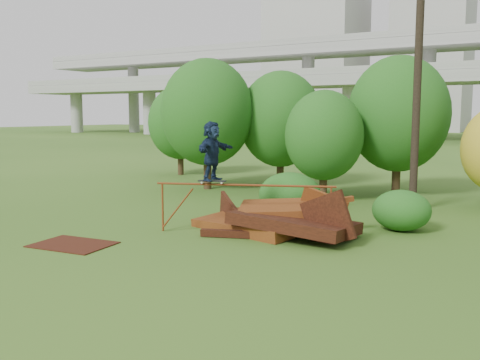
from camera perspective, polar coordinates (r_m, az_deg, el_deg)
The scene contains 16 objects.
ground at distance 14.22m, azimuth -1.41°, elevation -7.48°, with size 240.00×240.00×0.00m, color #2D5116.
scrap_pile at distance 16.17m, azimuth 3.84°, elevation -4.34°, with size 5.48×3.17×1.85m.
grind_rail at distance 15.86m, azimuth 0.50°, elevation -1.40°, with size 5.00×2.07×1.51m.
skateboard at distance 15.98m, azimuth -2.98°, elevation -0.11°, with size 0.86×0.53×0.09m.
skater at distance 15.90m, azimuth -3.00°, elevation 3.12°, with size 1.64×0.52×1.77m, color #132039.
flat_plate at distance 15.44m, azimuth -17.40°, elevation -6.58°, with size 2.10×1.50×0.03m, color #37160B.
tree_0 at distance 25.35m, azimuth -3.54°, elevation 7.22°, with size 4.36×4.36×6.15m.
tree_1 at distance 26.20m, azimuth 4.36°, elevation 6.48°, with size 4.05×4.05×5.64m.
tree_2 at distance 22.26m, azimuth 8.96°, elevation 4.71°, with size 3.23×3.23×4.55m.
tree_3 at distance 24.39m, azimuth 16.54°, elevation 6.76°, with size 4.38×4.38×6.08m.
tree_6 at distance 31.45m, azimuth -6.40°, elevation 6.09°, with size 3.71×3.71×5.19m.
shrub_left at distance 18.83m, azimuth 5.34°, elevation -1.51°, with size 2.22×2.05×1.54m, color #1C4F15.
shrub_right at distance 17.12m, azimuth 16.84°, elevation -3.12°, with size 1.78×1.63×1.26m, color #1C4F15.
utility_pole at distance 20.43m, azimuth 18.41°, elevation 10.13°, with size 1.40×0.28×9.42m.
building_left at distance 116.70m, azimuth 8.18°, elevation 13.89°, with size 18.00×16.00×35.00m, color #9E9E99.
building_right at distance 116.46m, azimuth 19.78°, elevation 11.83°, with size 14.00×14.00×28.00m, color #9E9E99.
Camera 1 is at (7.40, -11.61, 3.58)m, focal length 40.00 mm.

